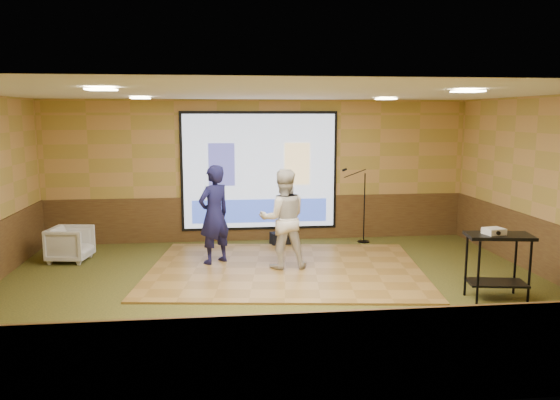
{
  "coord_description": "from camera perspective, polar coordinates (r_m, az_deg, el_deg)",
  "views": [
    {
      "loc": [
        -0.9,
        -8.05,
        2.68
      ],
      "look_at": [
        0.12,
        0.73,
        1.3
      ],
      "focal_mm": 35.0,
      "sensor_mm": 36.0,
      "label": 1
    }
  ],
  "objects": [
    {
      "name": "downlight_se",
      "position": [
        7.25,
        19.03,
        10.69
      ],
      "size": [
        0.32,
        0.32,
        0.02
      ],
      "primitive_type": "cube",
      "color": "beige",
      "rests_on": "room_shell"
    },
    {
      "name": "projector_screen",
      "position": [
        11.58,
        -2.15,
        2.9
      ],
      "size": [
        3.32,
        0.06,
        2.52
      ],
      "color": "black",
      "rests_on": "room_shell"
    },
    {
      "name": "banquet_chair",
      "position": [
        10.81,
        -21.06,
        -4.31
      ],
      "size": [
        0.81,
        0.8,
        0.65
      ],
      "primitive_type": "imported",
      "rotation": [
        0.0,
        0.0,
        1.41
      ],
      "color": "gray",
      "rests_on": "ground"
    },
    {
      "name": "av_table",
      "position": [
        8.59,
        21.84,
        -5.23
      ],
      "size": [
        0.92,
        0.49,
        0.97
      ],
      "rotation": [
        0.0,
        0.0,
        -0.17
      ],
      "color": "black",
      "rests_on": "ground"
    },
    {
      "name": "duffel_bag",
      "position": [
        11.35,
        0.14,
        -4.08
      ],
      "size": [
        0.48,
        0.37,
        0.27
      ],
      "primitive_type": "cube",
      "rotation": [
        0.0,
        0.0,
        0.2
      ],
      "color": "black",
      "rests_on": "ground"
    },
    {
      "name": "downlight_sw",
      "position": [
        6.68,
        -18.18,
        10.92
      ],
      "size": [
        0.32,
        0.32,
        0.02
      ],
      "primitive_type": "cube",
      "color": "beige",
      "rests_on": "room_shell"
    },
    {
      "name": "downlight_ne",
      "position": [
        10.33,
        11.01,
        10.33
      ],
      "size": [
        0.32,
        0.32,
        0.02
      ],
      "primitive_type": "cube",
      "color": "beige",
      "rests_on": "room_shell"
    },
    {
      "name": "mic_stand",
      "position": [
        11.67,
        8.5,
        -2.01
      ],
      "size": [
        0.62,
        0.26,
        1.59
      ],
      "rotation": [
        0.0,
        0.0,
        -0.1
      ],
      "color": "black",
      "rests_on": "ground"
    },
    {
      "name": "wainscot_back",
      "position": [
        11.77,
        -2.14,
        -1.92
      ],
      "size": [
        9.0,
        0.04,
        0.95
      ],
      "primitive_type": "cube",
      "color": "#452817",
      "rests_on": "ground"
    },
    {
      "name": "wainscot_front",
      "position": [
        5.15,
        4.27,
        -16.5
      ],
      "size": [
        9.0,
        0.04,
        0.95
      ],
      "primitive_type": "cube",
      "color": "#452817",
      "rests_on": "ground"
    },
    {
      "name": "dance_floor",
      "position": [
        9.61,
        0.57,
        -7.21
      ],
      "size": [
        5.11,
        4.15,
        0.03
      ],
      "primitive_type": "cube",
      "rotation": [
        0.0,
        0.0,
        -0.13
      ],
      "color": "olive",
      "rests_on": "ground"
    },
    {
      "name": "room_shell",
      "position": [
        8.12,
        -0.25,
        4.74
      ],
      "size": [
        9.04,
        7.04,
        3.02
      ],
      "color": "tan",
      "rests_on": "ground"
    },
    {
      "name": "player_right",
      "position": [
        9.45,
        0.33,
        -1.98
      ],
      "size": [
        0.86,
        0.68,
        1.73
      ],
      "primitive_type": "imported",
      "rotation": [
        0.0,
        0.0,
        3.17
      ],
      "color": "silver",
      "rests_on": "dance_floor"
    },
    {
      "name": "wainscot_right",
      "position": [
        9.93,
        26.5,
        -4.9
      ],
      "size": [
        0.04,
        7.0,
        0.95
      ],
      "primitive_type": "cube",
      "color": "#452817",
      "rests_on": "ground"
    },
    {
      "name": "ground",
      "position": [
        8.53,
        -0.24,
        -9.43
      ],
      "size": [
        9.0,
        9.0,
        0.0
      ],
      "primitive_type": "plane",
      "color": "#2B3618",
      "rests_on": "ground"
    },
    {
      "name": "projector",
      "position": [
        8.49,
        21.45,
        -3.05
      ],
      "size": [
        0.31,
        0.28,
        0.09
      ],
      "primitive_type": "cube",
      "rotation": [
        0.0,
        0.0,
        0.19
      ],
      "color": "silver",
      "rests_on": "av_table"
    },
    {
      "name": "downlight_nw",
      "position": [
        9.94,
        -14.38,
        10.28
      ],
      "size": [
        0.32,
        0.32,
        0.02
      ],
      "primitive_type": "cube",
      "color": "beige",
      "rests_on": "room_shell"
    },
    {
      "name": "player_left",
      "position": [
        9.81,
        -6.89,
        -1.51
      ],
      "size": [
        0.77,
        0.73,
        1.77
      ],
      "primitive_type": "imported",
      "rotation": [
        0.0,
        0.0,
        3.8
      ],
      "color": "#151542",
      "rests_on": "dance_floor"
    }
  ]
}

